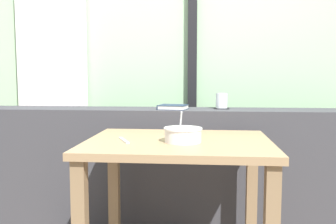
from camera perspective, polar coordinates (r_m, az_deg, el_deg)
name	(u,v)px	position (r m, az deg, el deg)	size (l,w,h in m)	color
outdoor_backdrop	(181,28)	(3.03, 2.09, 12.81)	(4.80, 0.08, 2.80)	#9EC699
curtain_left_panel	(52,47)	(3.15, -17.45, 9.54)	(0.56, 0.06, 2.50)	white
window_divider_post	(192,40)	(2.95, 3.78, 11.05)	(0.07, 0.05, 2.60)	black
dark_console_ledge	(177,167)	(2.54, 1.32, -8.51)	(2.80, 0.31, 0.80)	#38383D
breakfast_table	(178,164)	(1.87, 1.61, -7.98)	(0.91, 0.72, 0.70)	#826849
coaster_square	(221,108)	(2.51, 8.21, 0.56)	(0.10, 0.10, 0.01)	black
juice_glass	(222,101)	(2.51, 8.23, 1.62)	(0.08, 0.08, 0.10)	white
closed_book	(173,107)	(2.45, 0.75, 0.78)	(0.21, 0.19, 0.03)	#1E2D47
soup_bowl	(183,135)	(1.79, 2.31, -3.53)	(0.19, 0.19, 0.15)	silver
fork_utensil	(124,140)	(1.83, -6.80, -4.33)	(0.02, 0.17, 0.01)	silver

